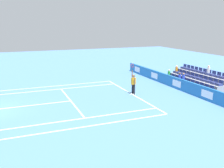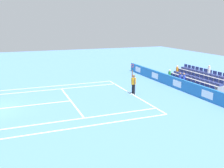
{
  "view_description": "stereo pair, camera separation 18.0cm",
  "coord_description": "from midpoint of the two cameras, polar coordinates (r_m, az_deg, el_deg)",
  "views": [
    {
      "loc": [
        -19.29,
        -2.24,
        6.1
      ],
      "look_at": [
        -0.06,
        -9.97,
        1.1
      ],
      "focal_mm": 40.38,
      "sensor_mm": 36.0,
      "label": 1
    },
    {
      "loc": [
        -19.36,
        -2.41,
        6.1
      ],
      "look_at": [
        -0.06,
        -9.97,
        1.1
      ],
      "focal_mm": 40.38,
      "sensor_mm": 36.0,
      "label": 2
    }
  ],
  "objects": [
    {
      "name": "line_doubles_sideline_right",
      "position": [
        15.55,
        -6.28,
        -9.6
      ],
      "size": [
        0.1,
        11.89,
        0.01
      ],
      "primitive_type": "cube",
      "color": "white",
      "rests_on": "ground"
    },
    {
      "name": "stadium_stand",
      "position": [
        26.16,
        18.97,
        0.55
      ],
      "size": [
        6.82,
        2.85,
        2.19
      ],
      "color": "gray",
      "rests_on": "ground"
    },
    {
      "name": "line_service",
      "position": [
        20.67,
        -9.08,
        -3.77
      ],
      "size": [
        8.23,
        0.1,
        0.01
      ],
      "primitive_type": "cube",
      "color": "white",
      "rests_on": "ground"
    },
    {
      "name": "tennis_player",
      "position": [
        22.09,
        5.11,
        0.14
      ],
      "size": [
        0.53,
        0.39,
        2.85
      ],
      "color": "black",
      "rests_on": "ground"
    },
    {
      "name": "line_baseline",
      "position": [
        22.41,
        4.76,
        -2.27
      ],
      "size": [
        10.97,
        0.1,
        0.01
      ],
      "primitive_type": "cube",
      "color": "white",
      "rests_on": "ground"
    },
    {
      "name": "line_singles_sideline_left",
      "position": [
        24.49,
        -12.21,
        -1.16
      ],
      "size": [
        0.1,
        11.89,
        0.01
      ],
      "primitive_type": "cube",
      "color": "white",
      "rests_on": "ground"
    },
    {
      "name": "sponsor_barrier",
      "position": [
        24.74,
        14.9,
        0.1
      ],
      "size": [
        20.23,
        0.22,
        1.07
      ],
      "color": "#1E66AD",
      "rests_on": "ground"
    },
    {
      "name": "line_centre_service",
      "position": [
        20.28,
        -17.96,
        -4.61
      ],
      "size": [
        0.1,
        6.4,
        0.01
      ],
      "primitive_type": "cube",
      "color": "white",
      "rests_on": "ground"
    },
    {
      "name": "line_singles_sideline_right",
      "position": [
        16.78,
        -7.53,
        -7.86
      ],
      "size": [
        0.1,
        11.89,
        0.01
      ],
      "primitive_type": "cube",
      "color": "white",
      "rests_on": "ground"
    },
    {
      "name": "line_centre_mark",
      "position": [
        22.37,
        4.53,
        -2.3
      ],
      "size": [
        0.1,
        0.2,
        0.01
      ],
      "primitive_type": "cube",
      "color": "white",
      "rests_on": "ground"
    },
    {
      "name": "line_doubles_sideline_left",
      "position": [
        25.8,
        -12.72,
        -0.44
      ],
      "size": [
        0.1,
        11.89,
        0.01
      ],
      "primitive_type": "cube",
      "color": "white",
      "rests_on": "ground"
    }
  ]
}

